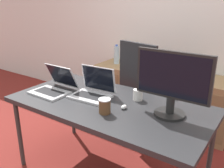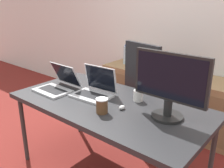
{
  "view_description": "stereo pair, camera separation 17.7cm",
  "coord_description": "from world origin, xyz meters",
  "px_view_note": "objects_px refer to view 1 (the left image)",
  "views": [
    {
      "loc": [
        1.08,
        -1.53,
        1.54
      ],
      "look_at": [
        0.0,
        0.04,
        0.86
      ],
      "focal_mm": 40.0,
      "sensor_mm": 36.0,
      "label": 1
    },
    {
      "loc": [
        1.23,
        -1.43,
        1.54
      ],
      "look_at": [
        0.0,
        0.04,
        0.86
      ],
      "focal_mm": 40.0,
      "sensor_mm": 36.0,
      "label": 2
    }
  ],
  "objects_px": {
    "coffee_cup_brown": "(105,106)",
    "laptop_right": "(54,87)",
    "monitor": "(172,83)",
    "mouse": "(124,107)",
    "office_chair": "(147,103)",
    "coffee_cup_white": "(138,95)",
    "cabinet_right": "(212,109)",
    "laptop_left": "(93,90)",
    "cabinet_left": "(116,87)",
    "water_bottle": "(117,55)"
  },
  "relations": [
    {
      "from": "coffee_cup_brown",
      "to": "laptop_right",
      "type": "bearing_deg",
      "value": 172.07
    },
    {
      "from": "monitor",
      "to": "mouse",
      "type": "bearing_deg",
      "value": -163.41
    },
    {
      "from": "mouse",
      "to": "office_chair",
      "type": "bearing_deg",
      "value": 103.02
    },
    {
      "from": "monitor",
      "to": "coffee_cup_white",
      "type": "distance_m",
      "value": 0.41
    },
    {
      "from": "coffee_cup_white",
      "to": "cabinet_right",
      "type": "bearing_deg",
      "value": 68.17
    },
    {
      "from": "laptop_right",
      "to": "mouse",
      "type": "distance_m",
      "value": 0.72
    },
    {
      "from": "cabinet_right",
      "to": "laptop_right",
      "type": "distance_m",
      "value": 1.76
    },
    {
      "from": "laptop_left",
      "to": "coffee_cup_white",
      "type": "bearing_deg",
      "value": 21.84
    },
    {
      "from": "laptop_right",
      "to": "monitor",
      "type": "xyz_separation_m",
      "value": [
        1.05,
        0.15,
        0.2
      ]
    },
    {
      "from": "cabinet_left",
      "to": "coffee_cup_white",
      "type": "bearing_deg",
      "value": -48.77
    },
    {
      "from": "cabinet_left",
      "to": "laptop_left",
      "type": "xyz_separation_m",
      "value": [
        0.52,
        -1.16,
        0.43
      ]
    },
    {
      "from": "laptop_right",
      "to": "monitor",
      "type": "relative_size",
      "value": 0.62
    },
    {
      "from": "office_chair",
      "to": "water_bottle",
      "type": "height_order",
      "value": "office_chair"
    },
    {
      "from": "cabinet_right",
      "to": "water_bottle",
      "type": "relative_size",
      "value": 2.6
    },
    {
      "from": "office_chair",
      "to": "monitor",
      "type": "relative_size",
      "value": 2.04
    },
    {
      "from": "monitor",
      "to": "coffee_cup_brown",
      "type": "xyz_separation_m",
      "value": [
        -0.41,
        -0.24,
        -0.19
      ]
    },
    {
      "from": "water_bottle",
      "to": "laptop_right",
      "type": "distance_m",
      "value": 1.3
    },
    {
      "from": "laptop_left",
      "to": "coffee_cup_white",
      "type": "xyz_separation_m",
      "value": [
        0.36,
        0.15,
        -0.01
      ]
    },
    {
      "from": "cabinet_left",
      "to": "coffee_cup_brown",
      "type": "xyz_separation_m",
      "value": [
        0.81,
        -1.37,
        0.43
      ]
    },
    {
      "from": "laptop_right",
      "to": "mouse",
      "type": "xyz_separation_m",
      "value": [
        0.72,
        0.05,
        -0.03
      ]
    },
    {
      "from": "coffee_cup_white",
      "to": "coffee_cup_brown",
      "type": "relative_size",
      "value": 0.81
    },
    {
      "from": "cabinet_right",
      "to": "mouse",
      "type": "bearing_deg",
      "value": -108.35
    },
    {
      "from": "mouse",
      "to": "coffee_cup_white",
      "type": "height_order",
      "value": "coffee_cup_white"
    },
    {
      "from": "monitor",
      "to": "coffee_cup_white",
      "type": "bearing_deg",
      "value": 160.41
    },
    {
      "from": "cabinet_left",
      "to": "laptop_right",
      "type": "xyz_separation_m",
      "value": [
        0.17,
        -1.28,
        0.43
      ]
    },
    {
      "from": "monitor",
      "to": "mouse",
      "type": "xyz_separation_m",
      "value": [
        -0.33,
        -0.1,
        -0.24
      ]
    },
    {
      "from": "cabinet_left",
      "to": "coffee_cup_brown",
      "type": "distance_m",
      "value": 1.65
    },
    {
      "from": "mouse",
      "to": "coffee_cup_brown",
      "type": "bearing_deg",
      "value": -119.03
    },
    {
      "from": "water_bottle",
      "to": "coffee_cup_brown",
      "type": "bearing_deg",
      "value": -59.62
    },
    {
      "from": "cabinet_left",
      "to": "cabinet_right",
      "type": "relative_size",
      "value": 1.0
    },
    {
      "from": "water_bottle",
      "to": "monitor",
      "type": "xyz_separation_m",
      "value": [
        1.22,
        -1.13,
        0.17
      ]
    },
    {
      "from": "office_chair",
      "to": "monitor",
      "type": "distance_m",
      "value": 1.0
    },
    {
      "from": "laptop_left",
      "to": "coffee_cup_white",
      "type": "height_order",
      "value": "laptop_left"
    },
    {
      "from": "coffee_cup_white",
      "to": "coffee_cup_brown",
      "type": "xyz_separation_m",
      "value": [
        -0.08,
        -0.36,
        0.01
      ]
    },
    {
      "from": "cabinet_left",
      "to": "water_bottle",
      "type": "xyz_separation_m",
      "value": [
        0.0,
        0.0,
        0.46
      ]
    },
    {
      "from": "cabinet_right",
      "to": "laptop_left",
      "type": "relative_size",
      "value": 1.91
    },
    {
      "from": "coffee_cup_brown",
      "to": "office_chair",
      "type": "bearing_deg",
      "value": 96.24
    },
    {
      "from": "mouse",
      "to": "cabinet_left",
      "type": "bearing_deg",
      "value": 125.75
    },
    {
      "from": "laptop_right",
      "to": "monitor",
      "type": "bearing_deg",
      "value": 8.3
    },
    {
      "from": "mouse",
      "to": "cabinet_right",
      "type": "bearing_deg",
      "value": 71.65
    },
    {
      "from": "laptop_left",
      "to": "coffee_cup_brown",
      "type": "relative_size",
      "value": 3.08
    },
    {
      "from": "monitor",
      "to": "coffee_cup_brown",
      "type": "bearing_deg",
      "value": -149.59
    },
    {
      "from": "mouse",
      "to": "coffee_cup_white",
      "type": "xyz_separation_m",
      "value": [
        0.0,
        0.22,
        0.03
      ]
    },
    {
      "from": "laptop_left",
      "to": "mouse",
      "type": "distance_m",
      "value": 0.37
    },
    {
      "from": "laptop_right",
      "to": "coffee_cup_white",
      "type": "height_order",
      "value": "laptop_right"
    },
    {
      "from": "water_bottle",
      "to": "coffee_cup_brown",
      "type": "xyz_separation_m",
      "value": [
        0.81,
        -1.38,
        -0.02
      ]
    },
    {
      "from": "cabinet_right",
      "to": "monitor",
      "type": "bearing_deg",
      "value": -93.78
    },
    {
      "from": "cabinet_left",
      "to": "laptop_left",
      "type": "bearing_deg",
      "value": -65.67
    },
    {
      "from": "laptop_left",
      "to": "coffee_cup_brown",
      "type": "bearing_deg",
      "value": -37.2
    },
    {
      "from": "coffee_cup_white",
      "to": "office_chair",
      "type": "bearing_deg",
      "value": 107.99
    }
  ]
}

